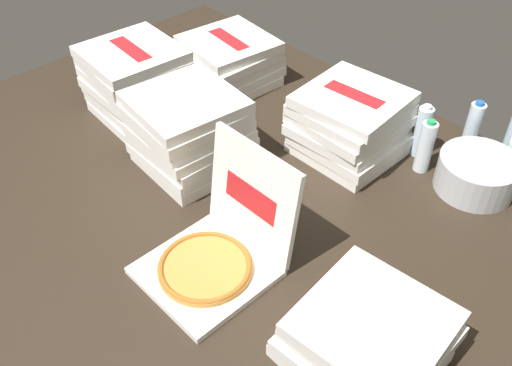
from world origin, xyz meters
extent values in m
cube|color=#2D2319|center=(0.00, 0.00, -0.01)|extent=(3.20, 2.40, 0.02)
cube|color=white|center=(0.17, -0.26, 0.01)|extent=(0.41, 0.41, 0.03)
cylinder|color=#C6893D|center=(0.17, -0.26, 0.04)|extent=(0.33, 0.33, 0.02)
torus|color=#A96324|center=(0.17, -0.26, 0.04)|extent=(0.33, 0.33, 0.02)
cube|color=white|center=(0.17, -0.03, 0.23)|extent=(0.41, 0.08, 0.41)
cube|color=red|center=(0.17, -0.04, 0.23)|extent=(0.24, 0.02, 0.10)
cube|color=white|center=(0.75, -0.13, 0.02)|extent=(0.41, 0.41, 0.05)
cube|color=white|center=(0.75, -0.12, 0.07)|extent=(0.43, 0.43, 0.05)
cube|color=white|center=(0.77, -0.11, 0.12)|extent=(0.42, 0.42, 0.05)
cube|color=red|center=(0.77, -0.11, 0.15)|extent=(0.27, 0.08, 0.00)
cube|color=white|center=(0.76, -0.11, 0.17)|extent=(0.44, 0.44, 0.05)
cube|color=white|center=(-0.35, 0.11, 0.02)|extent=(0.43, 0.43, 0.05)
cube|color=white|center=(-0.35, 0.10, 0.07)|extent=(0.42, 0.42, 0.05)
cube|color=white|center=(-0.35, 0.11, 0.12)|extent=(0.42, 0.42, 0.05)
cube|color=white|center=(-0.35, 0.10, 0.17)|extent=(0.43, 0.43, 0.05)
cube|color=white|center=(-0.36, 0.10, 0.22)|extent=(0.44, 0.44, 0.05)
cube|color=white|center=(-0.36, 0.09, 0.27)|extent=(0.44, 0.44, 0.05)
cube|color=white|center=(-0.36, 0.10, 0.32)|extent=(0.45, 0.45, 0.05)
cube|color=white|center=(0.06, 0.66, 0.02)|extent=(0.41, 0.41, 0.05)
cube|color=red|center=(0.06, 0.66, 0.05)|extent=(0.26, 0.07, 0.00)
cube|color=white|center=(0.07, 0.66, 0.07)|extent=(0.41, 0.41, 0.05)
cube|color=white|center=(0.05, 0.66, 0.12)|extent=(0.43, 0.43, 0.05)
cube|color=red|center=(0.05, 0.66, 0.15)|extent=(0.27, 0.09, 0.00)
cube|color=white|center=(0.05, 0.66, 0.17)|extent=(0.41, 0.41, 0.05)
cube|color=red|center=(0.05, 0.66, 0.20)|extent=(0.27, 0.08, 0.00)
cube|color=white|center=(0.05, 0.66, 0.22)|extent=(0.41, 0.41, 0.05)
cube|color=white|center=(0.05, 0.67, 0.27)|extent=(0.44, 0.44, 0.05)
cube|color=red|center=(0.05, 0.67, 0.29)|extent=(0.27, 0.09, 0.00)
cube|color=white|center=(-0.83, 0.18, 0.02)|extent=(0.43, 0.43, 0.05)
cube|color=red|center=(-0.83, 0.18, 0.05)|extent=(0.27, 0.09, 0.00)
cube|color=white|center=(-0.84, 0.19, 0.07)|extent=(0.43, 0.43, 0.05)
cube|color=red|center=(-0.84, 0.19, 0.10)|extent=(0.27, 0.09, 0.00)
cube|color=white|center=(-0.85, 0.19, 0.12)|extent=(0.42, 0.42, 0.05)
cube|color=red|center=(-0.85, 0.19, 0.15)|extent=(0.27, 0.08, 0.00)
cube|color=white|center=(-0.82, 0.17, 0.17)|extent=(0.42, 0.42, 0.05)
cube|color=red|center=(-0.82, 0.17, 0.20)|extent=(0.27, 0.08, 0.00)
cube|color=white|center=(-0.84, 0.17, 0.22)|extent=(0.43, 0.43, 0.05)
cube|color=white|center=(-0.84, 0.17, 0.27)|extent=(0.44, 0.44, 0.05)
cube|color=white|center=(-0.85, 0.17, 0.32)|extent=(0.43, 0.43, 0.05)
cube|color=red|center=(-0.85, 0.17, 0.34)|extent=(0.27, 0.09, 0.00)
cube|color=white|center=(-0.75, 0.67, 0.02)|extent=(0.43, 0.43, 0.05)
cube|color=white|center=(-0.75, 0.68, 0.07)|extent=(0.42, 0.42, 0.05)
cube|color=red|center=(-0.75, 0.68, 0.10)|extent=(0.27, 0.08, 0.00)
cube|color=white|center=(-0.75, 0.68, 0.12)|extent=(0.41, 0.41, 0.05)
cube|color=red|center=(-0.75, 0.68, 0.15)|extent=(0.27, 0.08, 0.00)
cube|color=white|center=(-0.75, 0.67, 0.17)|extent=(0.42, 0.42, 0.05)
cube|color=white|center=(-0.76, 0.68, 0.22)|extent=(0.45, 0.45, 0.05)
cube|color=red|center=(-0.76, 0.68, 0.24)|extent=(0.27, 0.10, 0.00)
cylinder|color=#B7BABF|center=(0.58, 0.84, 0.07)|extent=(0.32, 0.32, 0.15)
cylinder|color=white|center=(0.36, 0.79, 0.12)|extent=(0.07, 0.07, 0.24)
cylinder|color=#239951|center=(0.36, 0.79, 0.24)|extent=(0.04, 0.04, 0.02)
cylinder|color=silver|center=(0.42, 1.06, 0.12)|extent=(0.07, 0.07, 0.24)
cylinder|color=blue|center=(0.42, 1.06, 0.24)|extent=(0.04, 0.04, 0.02)
cylinder|color=silver|center=(0.28, 0.87, 0.12)|extent=(0.07, 0.07, 0.24)
cylinder|color=white|center=(0.28, 0.87, 0.24)|extent=(0.04, 0.04, 0.02)
camera|label=1|loc=(1.23, -1.03, 1.56)|focal=39.77mm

